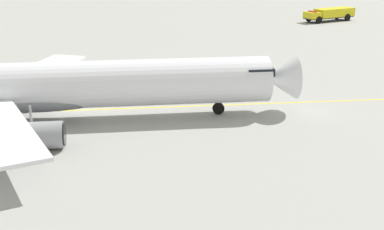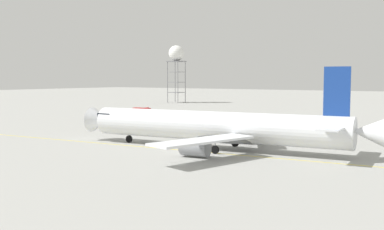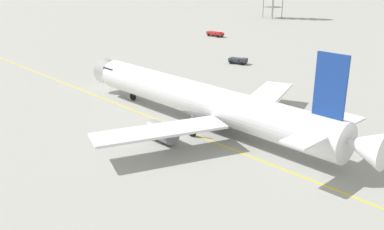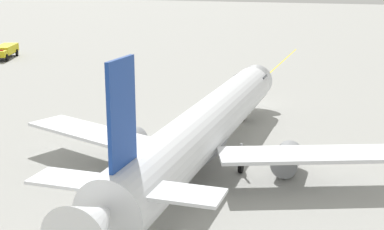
{
  "view_description": "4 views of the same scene",
  "coord_description": "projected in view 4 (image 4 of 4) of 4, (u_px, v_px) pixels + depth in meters",
  "views": [
    {
      "loc": [
        -49.46,
        -10.7,
        15.51
      ],
      "look_at": [
        -15.98,
        -11.0,
        4.42
      ],
      "focal_mm": 49.7,
      "sensor_mm": 36.0,
      "label": 1
    },
    {
      "loc": [
        50.71,
        34.56,
        10.12
      ],
      "look_at": [
        -15.98,
        -11.0,
        3.49
      ],
      "focal_mm": 43.0,
      "sensor_mm": 36.0,
      "label": 2
    },
    {
      "loc": [
        27.15,
        40.06,
        18.86
      ],
      "look_at": [
        -1.64,
        1.95,
        2.15
      ],
      "focal_mm": 39.9,
      "sensor_mm": 36.0,
      "label": 3
    },
    {
      "loc": [
        -21.37,
        41.63,
        15.64
      ],
      "look_at": [
        -1.64,
        -1.39,
        3.43
      ],
      "focal_mm": 49.97,
      "sensor_mm": 36.0,
      "label": 4
    }
  ],
  "objects": [
    {
      "name": "airliner_main",
      "position": [
        205.0,
        129.0,
        45.63
      ],
      "size": [
        32.87,
        44.4,
        11.45
      ],
      "rotation": [
        0.0,
        0.0,
        4.83
      ],
      "color": "white",
      "rests_on": "ground_plane"
    },
    {
      "name": "taxiway_centreline",
      "position": [
        154.0,
        177.0,
        43.04
      ],
      "size": [
        18.38,
        166.89,
        0.01
      ],
      "rotation": [
        0.0,
        0.0,
        4.82
      ],
      "color": "yellow",
      "rests_on": "ground_plane"
    },
    {
      "name": "ground_plane",
      "position": [
        170.0,
        153.0,
        49.17
      ],
      "size": [
        600.0,
        600.0,
        0.0
      ],
      "primitive_type": "plane",
      "color": "#9E9E99"
    },
    {
      "name": "fire_tender_truck",
      "position": [
        5.0,
        51.0,
        106.11
      ],
      "size": [
        7.79,
        11.1,
        2.5
      ],
      "rotation": [
        0.0,
        0.0,
        2.06
      ],
      "color": "#232326",
      "rests_on": "ground_plane"
    }
  ]
}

